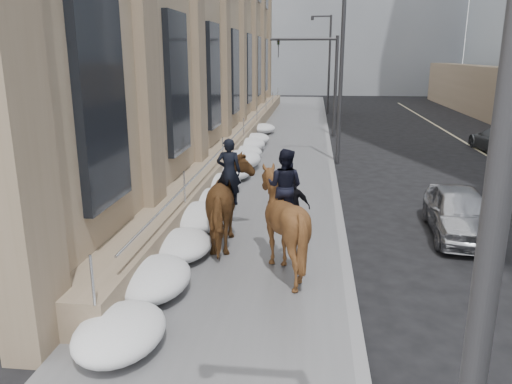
% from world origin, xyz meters
% --- Properties ---
extents(ground, '(140.00, 140.00, 0.00)m').
position_xyz_m(ground, '(0.00, 0.00, 0.00)').
color(ground, black).
rests_on(ground, ground).
extents(sidewalk, '(5.00, 80.00, 0.12)m').
position_xyz_m(sidewalk, '(0.00, 10.00, 0.06)').
color(sidewalk, '#555558').
rests_on(sidewalk, ground).
extents(curb, '(0.24, 80.00, 0.12)m').
position_xyz_m(curb, '(2.62, 10.00, 0.06)').
color(curb, slate).
rests_on(curb, ground).
extents(bg_building_far, '(24.00, 12.00, 20.00)m').
position_xyz_m(bg_building_far, '(-6.00, 72.00, 10.00)').
color(bg_building_far, gray).
rests_on(bg_building_far, ground).
extents(streetlight_near, '(1.71, 0.24, 8.00)m').
position_xyz_m(streetlight_near, '(2.74, -6.00, 4.58)').
color(streetlight_near, '#2D2D30').
rests_on(streetlight_near, ground).
extents(streetlight_mid, '(1.71, 0.24, 8.00)m').
position_xyz_m(streetlight_mid, '(2.74, 14.00, 4.58)').
color(streetlight_mid, '#2D2D30').
rests_on(streetlight_mid, ground).
extents(streetlight_far, '(1.71, 0.24, 8.00)m').
position_xyz_m(streetlight_far, '(2.74, 34.00, 4.58)').
color(streetlight_far, '#2D2D30').
rests_on(streetlight_far, ground).
extents(traffic_signal, '(4.10, 0.22, 6.00)m').
position_xyz_m(traffic_signal, '(2.07, 22.00, 4.00)').
color(traffic_signal, '#2D2D30').
rests_on(traffic_signal, ground).
extents(snow_bank, '(1.70, 18.10, 0.76)m').
position_xyz_m(snow_bank, '(-1.42, 8.11, 0.47)').
color(snow_bank, white).
rests_on(snow_bank, sidewalk).
extents(mounted_horse_left, '(1.49, 2.78, 2.78)m').
position_xyz_m(mounted_horse_left, '(-0.30, 2.94, 1.29)').
color(mounted_horse_left, '#513218').
rests_on(mounted_horse_left, sidewalk).
extents(mounted_horse_right, '(2.44, 2.59, 2.81)m').
position_xyz_m(mounted_horse_right, '(1.10, 1.51, 1.35)').
color(mounted_horse_right, '#472A14').
rests_on(mounted_horse_right, sidewalk).
extents(pedestrian, '(1.03, 0.52, 1.69)m').
position_xyz_m(pedestrian, '(1.23, 3.69, 0.96)').
color(pedestrian, black).
rests_on(pedestrian, sidewalk).
extents(car_silver, '(1.90, 4.12, 1.37)m').
position_xyz_m(car_silver, '(5.86, 4.66, 0.68)').
color(car_silver, '#9A9CA2').
rests_on(car_silver, ground).
extents(car_grey, '(2.10, 4.62, 1.31)m').
position_xyz_m(car_grey, '(11.32, 17.69, 0.65)').
color(car_grey, '#56595D').
rests_on(car_grey, ground).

